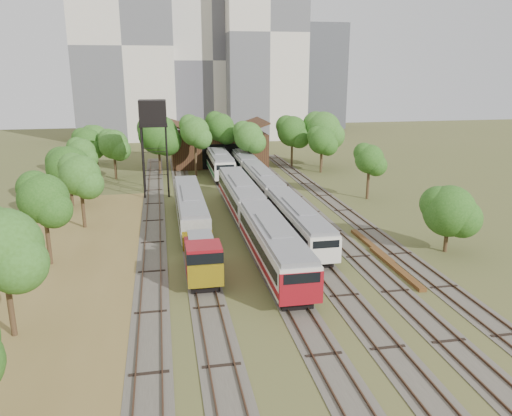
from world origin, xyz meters
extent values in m
plane|color=#475123|center=(0.00, 0.00, 0.00)|extent=(240.00, 240.00, 0.00)
cube|color=brown|center=(-18.00, 8.00, 0.02)|extent=(14.00, 60.00, 0.04)
cube|color=#4C473D|center=(-12.00, 25.00, 0.03)|extent=(2.60, 80.00, 0.06)
cube|color=#472D1E|center=(-12.72, 25.00, 0.12)|extent=(0.08, 80.00, 0.14)
cube|color=#472D1E|center=(-11.28, 25.00, 0.12)|extent=(0.08, 80.00, 0.14)
cube|color=#4C473D|center=(-8.00, 25.00, 0.03)|extent=(2.60, 80.00, 0.06)
cube|color=#472D1E|center=(-8.72, 25.00, 0.12)|extent=(0.08, 80.00, 0.14)
cube|color=#472D1E|center=(-7.28, 25.00, 0.12)|extent=(0.08, 80.00, 0.14)
cube|color=#4C473D|center=(-2.00, 25.00, 0.03)|extent=(2.60, 80.00, 0.06)
cube|color=#472D1E|center=(-2.72, 25.00, 0.12)|extent=(0.08, 80.00, 0.14)
cube|color=#472D1E|center=(-1.28, 25.00, 0.12)|extent=(0.08, 80.00, 0.14)
cube|color=#4C473D|center=(2.00, 25.00, 0.03)|extent=(2.60, 80.00, 0.06)
cube|color=#472D1E|center=(1.28, 25.00, 0.12)|extent=(0.08, 80.00, 0.14)
cube|color=#472D1E|center=(2.72, 25.00, 0.12)|extent=(0.08, 80.00, 0.14)
cube|color=#4C473D|center=(6.00, 25.00, 0.03)|extent=(2.60, 80.00, 0.06)
cube|color=#472D1E|center=(5.28, 25.00, 0.12)|extent=(0.08, 80.00, 0.14)
cube|color=#472D1E|center=(6.72, 25.00, 0.12)|extent=(0.08, 80.00, 0.14)
cube|color=#4C473D|center=(10.00, 25.00, 0.03)|extent=(2.60, 80.00, 0.06)
cube|color=#472D1E|center=(9.28, 25.00, 0.12)|extent=(0.08, 80.00, 0.14)
cube|color=#472D1E|center=(10.72, 25.00, 0.12)|extent=(0.08, 80.00, 0.14)
cube|color=black|center=(-2.00, 9.36, 0.41)|extent=(2.27, 15.64, 0.82)
cube|color=silver|center=(-2.00, 9.36, 2.11)|extent=(2.99, 17.00, 2.58)
cube|color=black|center=(-2.00, 9.36, 2.42)|extent=(3.05, 15.64, 0.88)
cube|color=slate|center=(-2.00, 9.36, 3.59)|extent=(2.75, 16.66, 0.37)
cube|color=maroon|center=(-2.00, 9.36, 1.39)|extent=(3.05, 16.66, 0.46)
cube|color=maroon|center=(-2.00, 0.91, 1.98)|extent=(3.03, 0.25, 2.32)
cube|color=black|center=(-2.00, 26.86, 0.41)|extent=(2.27, 15.64, 0.82)
cube|color=silver|center=(-2.00, 26.86, 2.11)|extent=(2.99, 17.00, 2.58)
cube|color=black|center=(-2.00, 26.86, 2.42)|extent=(3.05, 15.64, 0.88)
cube|color=slate|center=(-2.00, 26.86, 3.59)|extent=(2.75, 16.66, 0.37)
cube|color=maroon|center=(-2.00, 26.86, 1.39)|extent=(3.05, 16.66, 0.46)
cube|color=black|center=(2.00, 16.27, 0.37)|extent=(2.01, 15.64, 0.73)
cube|color=silver|center=(2.00, 16.27, 1.88)|extent=(2.65, 17.00, 2.29)
cube|color=black|center=(2.00, 16.27, 2.15)|extent=(2.71, 15.64, 0.78)
cube|color=slate|center=(2.00, 16.27, 3.18)|extent=(2.44, 16.66, 0.33)
cube|color=#1A6B39|center=(2.00, 16.27, 1.24)|extent=(2.71, 16.66, 0.41)
cube|color=silver|center=(2.00, 7.82, 1.76)|extent=(2.69, 0.25, 2.06)
cube|color=black|center=(2.00, 33.77, 0.37)|extent=(2.01, 15.64, 0.73)
cube|color=silver|center=(2.00, 33.77, 1.88)|extent=(2.65, 17.00, 2.29)
cube|color=black|center=(2.00, 33.77, 2.15)|extent=(2.71, 15.64, 0.78)
cube|color=slate|center=(2.00, 33.77, 3.18)|extent=(2.44, 16.66, 0.33)
cube|color=#1A6B39|center=(2.00, 33.77, 1.24)|extent=(2.71, 16.66, 0.41)
cube|color=black|center=(2.00, 51.27, 0.37)|extent=(2.01, 15.64, 0.73)
cube|color=silver|center=(2.00, 51.27, 1.88)|extent=(2.65, 17.00, 2.29)
cube|color=black|center=(2.00, 51.27, 2.15)|extent=(2.71, 15.64, 0.78)
cube|color=slate|center=(2.00, 51.27, 3.18)|extent=(2.44, 16.66, 0.33)
cube|color=#1A6B39|center=(2.00, 51.27, 1.24)|extent=(2.71, 16.66, 0.41)
cube|color=black|center=(-2.00, 48.11, 0.41)|extent=(2.28, 14.72, 0.83)
cube|color=silver|center=(-2.00, 48.11, 2.12)|extent=(3.00, 16.00, 2.59)
cube|color=black|center=(-2.00, 48.11, 2.43)|extent=(3.06, 14.72, 0.88)
cube|color=slate|center=(-2.00, 48.11, 3.60)|extent=(2.76, 15.68, 0.37)
cube|color=#1A6B39|center=(-2.00, 48.11, 1.40)|extent=(3.06, 15.68, 0.47)
cube|color=silver|center=(-2.00, 40.16, 1.99)|extent=(3.04, 0.25, 2.33)
cube|color=black|center=(-8.00, 9.09, 0.44)|extent=(2.15, 7.20, 0.88)
cube|color=maroon|center=(-8.00, 9.89, 1.61)|extent=(2.45, 4.40, 1.47)
cube|color=maroon|center=(-8.00, 6.49, 2.20)|extent=(2.64, 2.54, 2.64)
cube|color=black|center=(-8.00, 6.49, 2.84)|extent=(2.69, 2.59, 0.88)
cube|color=gold|center=(-8.00, 5.14, 1.57)|extent=(2.64, 0.20, 1.76)
cube|color=gold|center=(-8.00, 13.04, 1.57)|extent=(2.64, 0.20, 1.76)
cube|color=slate|center=(-8.00, 9.09, 3.23)|extent=(1.96, 3.60, 0.20)
cube|color=black|center=(-8.00, 23.09, 0.38)|extent=(2.10, 16.56, 0.76)
cube|color=gray|center=(-8.00, 23.09, 1.96)|extent=(2.77, 18.00, 2.38)
cube|color=black|center=(-8.00, 23.09, 2.24)|extent=(2.83, 16.56, 0.81)
cube|color=slate|center=(-8.00, 23.09, 3.32)|extent=(2.54, 17.64, 0.34)
cylinder|color=black|center=(-13.11, 35.48, 4.54)|extent=(0.23, 0.23, 9.08)
cylinder|color=black|center=(-10.05, 35.48, 4.54)|extent=(0.23, 0.23, 9.08)
cylinder|color=black|center=(-13.11, 38.55, 4.54)|extent=(0.23, 0.23, 9.08)
cylinder|color=black|center=(-10.05, 38.55, 4.54)|extent=(0.23, 0.23, 9.08)
cube|color=black|center=(-11.58, 37.02, 9.18)|extent=(3.58, 3.58, 0.20)
cube|color=black|center=(-11.58, 37.02, 10.81)|extent=(3.41, 3.41, 3.07)
cube|color=brown|center=(8.00, 7.30, 0.15)|extent=(0.62, 9.25, 0.31)
cube|color=brown|center=(8.20, 12.75, 0.14)|extent=(0.56, 8.91, 0.29)
cube|color=#361B13|center=(-1.00, 58.00, 2.75)|extent=(16.00, 11.00, 5.50)
cube|color=#361B13|center=(-5.00, 58.00, 6.10)|extent=(8.45, 11.55, 2.96)
cube|color=#361B13|center=(3.00, 58.00, 6.10)|extent=(8.45, 11.55, 2.96)
cube|color=black|center=(-1.00, 52.55, 2.20)|extent=(6.40, 0.15, 4.12)
cylinder|color=#382616|center=(-20.35, 1.72, 2.31)|extent=(0.36, 0.36, 4.61)
sphere|color=#1E4C14|center=(-20.35, 1.72, 5.87)|extent=(4.77, 4.77, 4.77)
cylinder|color=#382616|center=(-20.51, 13.86, 2.28)|extent=(0.36, 0.36, 4.56)
sphere|color=#1E4C14|center=(-20.51, 13.86, 5.80)|extent=(4.14, 4.14, 4.14)
cylinder|color=#382616|center=(-19.06, 23.99, 2.20)|extent=(0.36, 0.36, 4.40)
sphere|color=#1E4C14|center=(-19.06, 23.99, 5.60)|extent=(4.21, 4.21, 4.21)
cylinder|color=#382616|center=(-21.66, 32.98, 1.86)|extent=(0.36, 0.36, 3.71)
sphere|color=#1E4C14|center=(-21.66, 32.98, 4.72)|extent=(5.26, 5.26, 5.26)
cylinder|color=#382616|center=(-21.41, 41.91, 2.02)|extent=(0.36, 0.36, 4.05)
sphere|color=#1E4C14|center=(-21.41, 41.91, 5.15)|extent=(3.85, 3.85, 3.85)
cylinder|color=#382616|center=(-21.72, 50.41, 2.06)|extent=(0.36, 0.36, 4.12)
sphere|color=#1E4C14|center=(-21.72, 50.41, 5.24)|extent=(4.49, 4.49, 4.49)
cylinder|color=#382616|center=(-21.83, 60.97, 1.82)|extent=(0.36, 0.36, 3.63)
sphere|color=#1E4C14|center=(-21.83, 60.97, 4.62)|extent=(4.55, 4.55, 4.55)
cylinder|color=#382616|center=(-17.70, 48.22, 2.07)|extent=(0.36, 0.36, 4.14)
sphere|color=#1E4C14|center=(-17.70, 48.22, 5.27)|extent=(4.39, 4.39, 4.39)
cylinder|color=#382616|center=(-11.09, 50.74, 2.46)|extent=(0.36, 0.36, 4.92)
sphere|color=#1E4C14|center=(-11.09, 50.74, 6.26)|extent=(6.18, 6.18, 6.18)
cylinder|color=#382616|center=(-5.55, 48.43, 2.72)|extent=(0.36, 0.36, 5.44)
sphere|color=#1E4C14|center=(-5.55, 48.43, 6.92)|extent=(4.49, 4.49, 4.49)
cylinder|color=#382616|center=(-1.09, 52.81, 2.72)|extent=(0.36, 0.36, 5.45)
sphere|color=#1E4C14|center=(-1.09, 52.81, 6.93)|extent=(4.59, 4.59, 4.59)
cylinder|color=#382616|center=(2.77, 48.20, 2.32)|extent=(0.36, 0.36, 4.64)
sphere|color=#1E4C14|center=(2.77, 48.20, 5.91)|extent=(4.59, 4.59, 4.59)
cylinder|color=#382616|center=(10.99, 52.67, 2.38)|extent=(0.36, 0.36, 4.75)
sphere|color=#1E4C14|center=(10.99, 52.67, 6.05)|extent=(5.08, 5.08, 5.08)
cylinder|color=#382616|center=(15.97, 51.60, 2.48)|extent=(0.36, 0.36, 4.96)
sphere|color=#1E4C14|center=(15.97, 51.60, 6.31)|extent=(6.04, 6.04, 6.04)
cylinder|color=#382616|center=(14.33, 10.29, 1.52)|extent=(0.36, 0.36, 3.04)
sphere|color=#1E4C14|center=(14.33, 10.29, 3.86)|extent=(4.64, 4.64, 4.64)
cylinder|color=#382616|center=(14.99, 29.77, 2.03)|extent=(0.36, 0.36, 4.07)
sphere|color=#1E4C14|center=(14.99, 29.77, 5.18)|extent=(3.66, 3.66, 3.66)
cylinder|color=#382616|center=(14.41, 47.23, 2.02)|extent=(0.36, 0.36, 4.04)
sphere|color=#1E4C14|center=(14.41, 47.23, 5.14)|extent=(4.29, 4.29, 4.29)
cube|color=beige|center=(-18.00, 95.00, 21.00)|extent=(22.00, 16.00, 42.00)
cube|color=beige|center=(2.00, 100.00, 18.00)|extent=(20.00, 18.00, 36.00)
cube|color=beige|center=(14.00, 92.00, 24.00)|extent=(18.00, 16.00, 48.00)
cube|color=#44464C|center=(34.00, 110.00, 14.00)|extent=(12.00, 12.00, 28.00)
camera|label=1|loc=(-10.71, -28.59, 16.13)|focal=35.00mm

